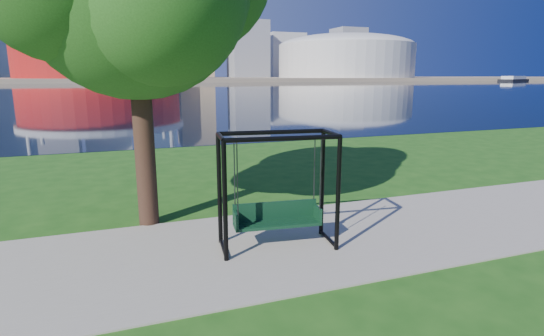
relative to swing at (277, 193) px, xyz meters
name	(u,v)px	position (x,y,z in m)	size (l,w,h in m)	color
ground	(267,236)	(-0.01, 0.57, -1.09)	(900.00, 900.00, 0.00)	#1E5114
path	(275,245)	(-0.01, 0.07, -1.08)	(120.00, 4.00, 0.03)	#9E937F
river	(128,89)	(-0.01, 102.57, -1.08)	(900.00, 180.00, 0.02)	black
far_bank	(119,79)	(-0.01, 306.57, -0.09)	(900.00, 228.00, 2.00)	#937F60
stadium	(98,54)	(-10.01, 235.57, 13.14)	(83.00, 83.00, 32.00)	maroon
arena	(346,55)	(134.99, 235.57, 14.78)	(84.00, 84.00, 26.56)	beige
skyline	(108,27)	(-4.27, 319.97, 34.80)	(392.00, 66.00, 96.50)	gray
swing	(277,193)	(0.00, 0.00, 0.00)	(2.30, 1.20, 2.26)	black
barge	(514,79)	(215.98, 181.48, 0.26)	(30.48, 19.56, 2.99)	black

